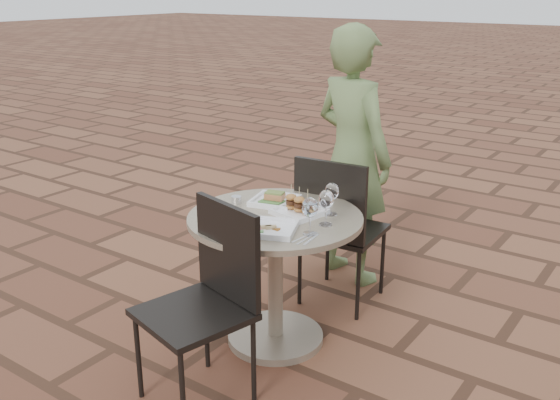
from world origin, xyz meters
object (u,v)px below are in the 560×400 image
Objects in this scene: cafe_table at (275,259)px; plate_tuna at (271,228)px; chair_far at (337,220)px; plate_salmon at (275,200)px; diner at (353,156)px; plate_sliders at (299,208)px; chair_near at (210,288)px.

cafe_table is 0.34m from plate_tuna.
plate_salmon is (-0.17, -0.38, 0.20)m from chair_far.
diner reaches higher than plate_tuna.
plate_tuna is at bearing -57.06° from plate_salmon.
plate_salmon is (-0.12, 0.15, 0.26)m from cafe_table.
plate_sliders is at bearing 46.11° from cafe_table.
chair_far is at bearing 65.22° from plate_salmon.
cafe_table is 0.55× the size of diner.
plate_sliders reaches higher than cafe_table.
plate_tuna is (0.19, -1.14, -0.07)m from diner.
chair_near is at bearing 83.04° from chair_far.
chair_near reaches higher than plate_sliders.
plate_tuna is (0.08, 0.36, 0.20)m from chair_near.
plate_salmon is 1.06× the size of plate_sliders.
plate_salmon is at bearing 103.69° from diner.
plate_sliders is at bearing -17.66° from plate_salmon.
chair_near reaches higher than cafe_table.
chair_near reaches higher than plate_tuna.
chair_far is 1.07m from chair_near.
plate_sliders reaches higher than plate_tuna.
cafe_table is at bearing -133.89° from plate_sliders.
chair_near is at bearing 110.04° from diner.
plate_sliders is 0.85× the size of plate_tuna.
chair_far is 3.00× the size of plate_tuna.
chair_near reaches higher than plate_salmon.
plate_sliders is at bearing 98.23° from chair_near.
plate_sliders is (0.09, 0.09, 0.28)m from cafe_table.
cafe_table is at bearing 110.94° from diner.
plate_salmon is 0.40m from plate_tuna.
cafe_table is 0.33m from plate_salmon.
cafe_table is 0.97× the size of chair_far.
plate_salmon is 0.21m from plate_sliders.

